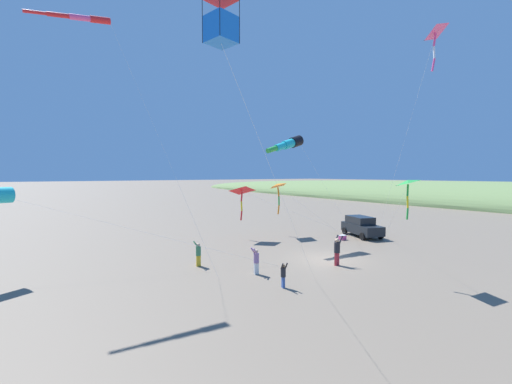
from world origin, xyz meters
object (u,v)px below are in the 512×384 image
object	(u,v)px
person_bystander_far	(283,274)
kite_delta_teal_far_right	(408,183)
parked_car	(361,226)
cooler_box	(343,237)
kite_delta_checkered_midright	(435,33)
kite_delta_blue_topmost	(242,191)
kite_windsock_green_low_center	(289,144)
kite_box_rainbow_low_near	(221,9)
person_child_grey_jacket	(198,252)
kite_delta_black_fish_shape	(278,186)
kite_windsock_magenta_far_left	(82,18)
person_child_green_jacket	(256,260)
person_adult_flyer	(337,249)

from	to	relation	value
person_bystander_far	kite_delta_teal_far_right	distance (m)	8.21
parked_car	kite_delta_teal_far_right	bearing A→B (deg)	46.77
cooler_box	kite_delta_checkered_midright	xyz separation A→B (m)	(2.83, 8.88, 13.88)
kite_delta_blue_topmost	kite_windsock_green_low_center	bearing A→B (deg)	117.53
kite_delta_teal_far_right	kite_delta_blue_topmost	bearing A→B (deg)	-86.41
kite_delta_checkered_midright	person_bystander_far	bearing A→B (deg)	-15.67
parked_car	kite_box_rainbow_low_near	world-z (taller)	kite_box_rainbow_low_near
cooler_box	person_child_grey_jacket	xyz separation A→B (m)	(14.00, 0.18, 0.66)
kite_delta_blue_topmost	kite_delta_teal_far_right	bearing A→B (deg)	93.59
kite_delta_black_fish_shape	kite_delta_blue_topmost	world-z (taller)	kite_delta_black_fish_shape
kite_windsock_magenta_far_left	kite_windsock_green_low_center	distance (m)	16.18
person_bystander_far	kite_windsock_magenta_far_left	distance (m)	17.71
person_child_green_jacket	kite_windsock_green_low_center	xyz separation A→B (m)	(-7.07, -5.27, 7.44)
kite_delta_checkered_midright	person_adult_flyer	bearing A→B (deg)	-44.18
person_bystander_far	kite_delta_checkered_midright	distance (m)	16.51
person_child_green_jacket	kite_delta_checkered_midright	size ratio (longest dim) A/B	0.11
kite_windsock_magenta_far_left	kite_delta_teal_far_right	xyz separation A→B (m)	(-13.85, 11.17, -9.11)
person_adult_flyer	person_bystander_far	xyz separation A→B (m)	(5.45, 1.16, -0.31)
person_child_grey_jacket	kite_box_rainbow_low_near	distance (m)	14.37
cooler_box	kite_delta_blue_topmost	bearing A→B (deg)	-38.73
person_bystander_far	kite_delta_checkered_midright	bearing A→B (deg)	164.33
kite_delta_black_fish_shape	kite_delta_teal_far_right	xyz separation A→B (m)	(2.79, 14.39, 0.64)
kite_windsock_magenta_far_left	kite_windsock_green_low_center	xyz separation A→B (m)	(-14.98, 0.25, -6.11)
kite_delta_checkered_midright	kite_delta_teal_far_right	size ratio (longest dim) A/B	1.27
parked_car	person_child_green_jacket	size ratio (longest dim) A/B	2.94
person_child_grey_jacket	kite_windsock_magenta_far_left	world-z (taller)	kite_windsock_magenta_far_left
person_bystander_far	person_child_grey_jacket	bearing A→B (deg)	-73.17
kite_delta_checkered_midright	parked_car	bearing A→B (deg)	-121.85
cooler_box	person_adult_flyer	size ratio (longest dim) A/B	0.33
person_bystander_far	kite_box_rainbow_low_near	distance (m)	12.05
person_child_green_jacket	person_child_grey_jacket	xyz separation A→B (m)	(2.02, -3.46, 0.01)
kite_delta_blue_topmost	cooler_box	bearing A→B (deg)	141.27
person_adult_flyer	person_child_green_jacket	world-z (taller)	person_adult_flyer
kite_delta_teal_far_right	kite_delta_checkered_midright	bearing A→B (deg)	-172.97
kite_delta_blue_topmost	kite_windsock_green_low_center	distance (m)	5.99
parked_car	kite_delta_blue_topmost	world-z (taller)	kite_delta_blue_topmost
person_adult_flyer	kite_box_rainbow_low_near	size ratio (longest dim) A/B	0.16
cooler_box	kite_delta_teal_far_right	distance (m)	12.20
person_child_grey_jacket	kite_delta_checkered_midright	xyz separation A→B (m)	(-11.17, 8.70, 13.22)
person_bystander_far	kite_delta_black_fish_shape	distance (m)	14.97
parked_car	kite_box_rainbow_low_near	bearing A→B (deg)	25.91
person_adult_flyer	kite_windsock_green_low_center	bearing A→B (deg)	-104.96
parked_car	person_child_grey_jacket	bearing A→B (deg)	0.74
cooler_box	person_bystander_far	xyz separation A→B (m)	(12.16, 6.27, 0.52)
person_child_grey_jacket	kite_delta_teal_far_right	bearing A→B (deg)	131.15
cooler_box	kite_windsock_magenta_far_left	xyz separation A→B (m)	(19.90, -1.89, 14.21)
cooler_box	kite_delta_checkered_midright	world-z (taller)	kite_delta_checkered_midright
person_child_grey_jacket	kite_box_rainbow_low_near	world-z (taller)	kite_box_rainbow_low_near
person_adult_flyer	kite_windsock_magenta_far_left	size ratio (longest dim) A/B	0.13
person_child_grey_jacket	kite_delta_teal_far_right	distance (m)	12.88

